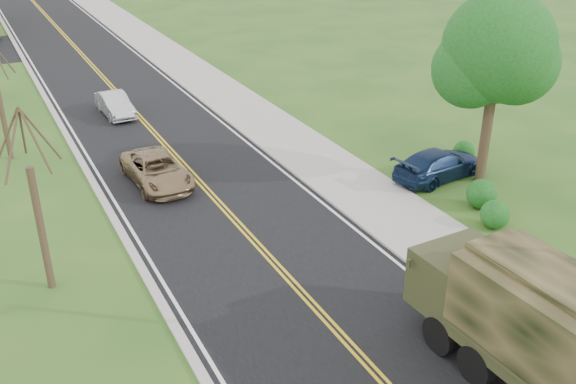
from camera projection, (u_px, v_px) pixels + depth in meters
road at (85, 58)px, 47.61m from camera, size 8.00×120.00×0.01m
curb_right at (140, 51)px, 49.29m from camera, size 0.30×120.00×0.12m
sidewalk_right at (162, 49)px, 50.01m from camera, size 3.20×120.00×0.10m
curb_left at (26, 64)px, 45.88m from camera, size 0.30×120.00×0.10m
leafy_tree at (497, 56)px, 25.70m from camera, size 4.83×4.50×8.10m
bare_tree_a at (38, 215)px, 19.55m from camera, size 1.93×2.26×6.08m
bare_tree_b at (1, 108)px, 29.23m from camera, size 1.83×2.14×5.73m
military_truck at (540, 324)px, 15.70m from camera, size 2.70×7.14×3.52m
suv_champagne at (157, 170)px, 27.50m from camera, size 2.36×4.73×1.29m
sedan_silver at (115, 105)px, 35.66m from camera, size 1.51×3.86×1.25m
pickup_navy at (439, 164)px, 28.02m from camera, size 4.78×2.57×1.32m
utility_box_near at (566, 353)px, 16.99m from camera, size 0.63×0.54×0.80m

